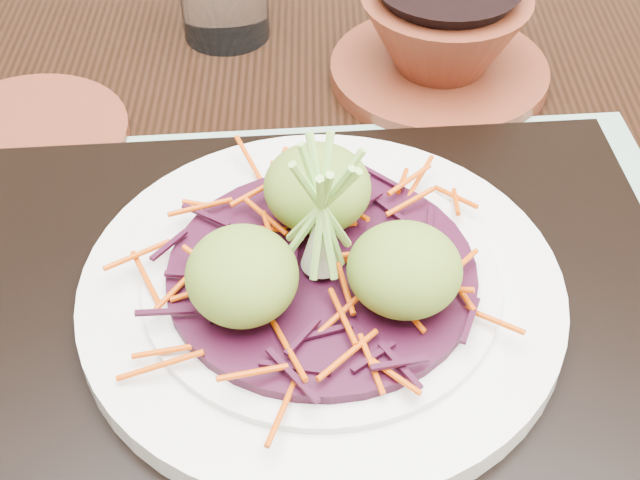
{
  "coord_description": "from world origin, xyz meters",
  "views": [
    {
      "loc": [
        -0.07,
        -0.39,
        1.19
      ],
      "look_at": [
        -0.06,
        -0.02,
        0.83
      ],
      "focal_mm": 50.0,
      "sensor_mm": 36.0,
      "label": 1
    }
  ],
  "objects_px": {
    "dining_table": "(329,410)",
    "terracotta_bowl_set": "(442,43)",
    "white_plate": "(322,290)",
    "terracotta_side_plate": "(28,136)",
    "serving_tray": "(322,311)"
  },
  "relations": [
    {
      "from": "dining_table",
      "to": "white_plate",
      "type": "bearing_deg",
      "value": -116.42
    },
    {
      "from": "serving_tray",
      "to": "terracotta_side_plate",
      "type": "distance_m",
      "value": 0.28
    },
    {
      "from": "serving_tray",
      "to": "terracotta_side_plate",
      "type": "xyz_separation_m",
      "value": [
        -0.21,
        0.19,
        -0.01
      ]
    },
    {
      "from": "dining_table",
      "to": "white_plate",
      "type": "distance_m",
      "value": 0.14
    },
    {
      "from": "white_plate",
      "to": "terracotta_side_plate",
      "type": "bearing_deg",
      "value": 137.49
    },
    {
      "from": "dining_table",
      "to": "terracotta_bowl_set",
      "type": "distance_m",
      "value": 0.3
    },
    {
      "from": "dining_table",
      "to": "terracotta_bowl_set",
      "type": "bearing_deg",
      "value": 69.87
    },
    {
      "from": "terracotta_bowl_set",
      "to": "white_plate",
      "type": "bearing_deg",
      "value": -112.65
    },
    {
      "from": "terracotta_bowl_set",
      "to": "dining_table",
      "type": "bearing_deg",
      "value": -112.37
    },
    {
      "from": "dining_table",
      "to": "terracotta_side_plate",
      "type": "distance_m",
      "value": 0.3
    },
    {
      "from": "dining_table",
      "to": "terracotta_side_plate",
      "type": "relative_size",
      "value": 8.55
    },
    {
      "from": "white_plate",
      "to": "terracotta_bowl_set",
      "type": "relative_size",
      "value": 1.56
    },
    {
      "from": "white_plate",
      "to": "dining_table",
      "type": "bearing_deg",
      "value": 61.34
    },
    {
      "from": "dining_table",
      "to": "serving_tray",
      "type": "relative_size",
      "value": 2.97
    },
    {
      "from": "dining_table",
      "to": "terracotta_bowl_set",
      "type": "relative_size",
      "value": 7.12
    }
  ]
}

